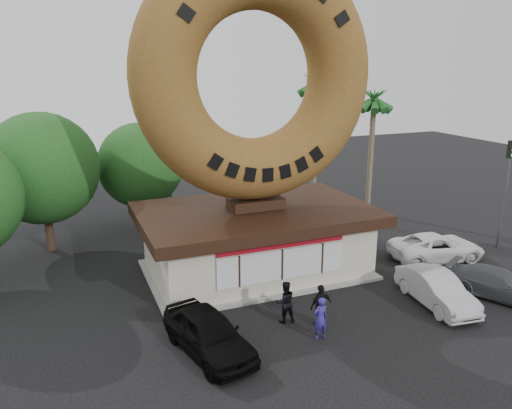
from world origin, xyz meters
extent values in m
plane|color=black|center=(0.00, 0.00, 0.00)|extent=(90.00, 90.00, 0.00)
cube|color=beige|center=(0.00, 6.00, 1.50)|extent=(10.00, 6.00, 3.00)
cube|color=#999993|center=(0.00, 6.00, 0.07)|extent=(10.60, 6.60, 0.15)
cube|color=#3F3F3F|center=(0.00, 6.00, 3.05)|extent=(10.00, 6.00, 0.10)
cube|color=black|center=(0.00, 6.00, 3.00)|extent=(11.20, 7.20, 0.55)
cube|color=silver|center=(0.00, 2.95, 1.55)|extent=(6.00, 0.12, 1.40)
cube|color=maroon|center=(0.00, 2.93, 2.55)|extent=(6.00, 0.10, 0.45)
cube|color=black|center=(0.00, 6.00, 3.55)|extent=(2.60, 1.40, 0.50)
torus|color=brown|center=(0.00, 6.00, 9.50)|extent=(11.39, 2.90, 11.39)
cylinder|color=#473321|center=(-9.50, 13.00, 1.65)|extent=(0.44, 0.44, 3.30)
sphere|color=#1C4D1B|center=(-9.50, 13.00, 4.65)|extent=(6.00, 6.00, 6.00)
cylinder|color=#473321|center=(-4.00, 15.00, 1.43)|extent=(0.44, 0.44, 2.86)
sphere|color=#1C4D1B|center=(-4.00, 15.00, 4.03)|extent=(5.20, 5.20, 5.20)
cylinder|color=#726651|center=(7.50, 14.00, 4.50)|extent=(0.36, 0.36, 9.00)
cylinder|color=#726651|center=(11.00, 12.50, 4.00)|extent=(0.36, 0.36, 8.00)
cylinder|color=#59595E|center=(-2.00, 16.00, 4.00)|extent=(0.18, 0.18, 8.00)
cylinder|color=#59595E|center=(-1.10, 16.00, 7.90)|extent=(1.80, 0.12, 0.12)
cube|color=#59595E|center=(-0.20, 16.00, 7.85)|extent=(0.45, 0.20, 0.12)
cylinder|color=#59595E|center=(14.00, 4.00, 3.00)|extent=(0.18, 0.18, 6.00)
cube|color=black|center=(14.00, 4.00, 5.60)|extent=(0.30, 0.28, 0.95)
imported|color=navy|center=(-0.13, -0.80, 0.85)|extent=(0.66, 0.47, 1.70)
imported|color=black|center=(-0.81, 0.87, 0.87)|extent=(0.92, 0.76, 1.74)
imported|color=black|center=(0.39, 0.09, 0.87)|extent=(1.07, 0.60, 1.73)
imported|color=black|center=(-4.29, -0.14, 0.78)|extent=(2.80, 4.87, 1.56)
imported|color=#AFAFB4|center=(5.86, -0.23, 0.72)|extent=(1.97, 4.48, 1.43)
imported|color=#525356|center=(8.93, -0.71, 0.64)|extent=(3.62, 4.70, 1.27)
imported|color=white|center=(9.46, 3.87, 0.70)|extent=(5.31, 3.07, 1.39)
camera|label=1|loc=(-8.66, -15.49, 10.10)|focal=35.00mm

